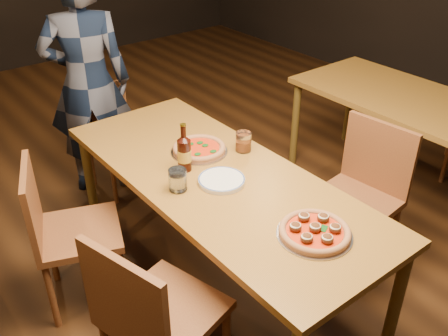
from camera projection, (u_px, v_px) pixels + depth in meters
ground at (219, 281)px, 3.01m from camera, size 9.00×9.00×0.00m
table_main at (218, 187)px, 2.66m from camera, size 0.80×2.00×0.75m
table_right at (432, 115)px, 3.43m from camera, size 0.80×2.00×0.75m
chair_main_nw at (165, 310)px, 2.18m from camera, size 0.55×0.55×0.97m
chair_main_sw at (79, 231)px, 2.68m from camera, size 0.56×0.56×0.93m
chair_main_e at (353, 201)px, 2.90m from camera, size 0.49×0.49×0.96m
chair_end at (118, 139)px, 3.70m from camera, size 0.40×0.40×0.82m
pizza_meatball at (315, 231)px, 2.18m from camera, size 0.34×0.34×0.06m
pizza_margherita at (199, 149)px, 2.83m from camera, size 0.32×0.32×0.04m
plate_stack at (222, 180)px, 2.56m from camera, size 0.24×0.24×0.02m
beer_bottle at (184, 154)px, 2.62m from camera, size 0.07×0.07×0.26m
water_glass at (178, 180)px, 2.48m from camera, size 0.09×0.09×0.11m
amber_glass at (243, 142)px, 2.83m from camera, size 0.09×0.09×0.11m
diner at (88, 83)px, 3.51m from camera, size 0.72×0.62×1.67m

